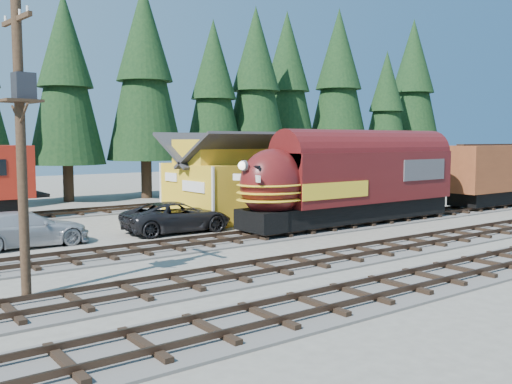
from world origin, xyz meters
TOP-DOWN VIEW (x-y plane):
  - ground at (0.00, 0.00)m, footprint 120.00×120.00m
  - track_siding at (10.00, 4.00)m, footprint 68.00×3.20m
  - track_spur at (-10.00, 18.00)m, footprint 32.00×3.20m
  - depot at (-0.00, 10.50)m, footprint 12.80×7.00m
  - conifer_backdrop at (9.56, 23.78)m, footprint 80.86×20.93m
  - locomotive at (0.53, 4.00)m, footprint 14.90×2.96m
  - boxcar at (17.34, 4.00)m, footprint 13.04×2.79m
  - utility_pole at (-17.67, -0.17)m, footprint 1.19×2.19m
  - pickup_truck_a at (-7.95, 7.94)m, footprint 5.89×2.94m
  - pickup_truck_b at (-15.45, 8.37)m, footprint 5.60×2.34m

SIDE VIEW (x-z plane):
  - ground at x=0.00m, z-range 0.00..0.00m
  - track_siding at x=10.00m, z-range -0.11..0.22m
  - track_spur at x=-10.00m, z-range -0.11..0.22m
  - pickup_truck_a at x=-7.95m, z-range 0.00..1.60m
  - pickup_truck_b at x=-15.45m, z-range 0.00..1.62m
  - locomotive at x=0.53m, z-range 0.37..4.42m
  - boxcar at x=17.34m, z-range 0.44..4.53m
  - depot at x=0.00m, z-range 0.31..5.61m
  - utility_pole at x=-17.67m, z-range 0.64..9.60m
  - conifer_backdrop at x=9.56m, z-range 1.79..18.19m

